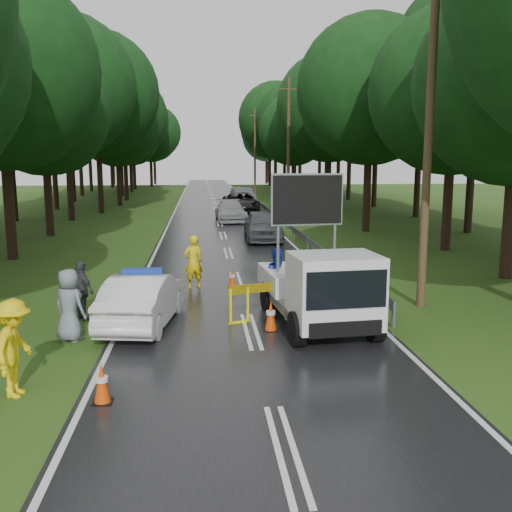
{
  "coord_description": "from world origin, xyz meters",
  "views": [
    {
      "loc": [
        -1.2,
        -13.81,
        4.33
      ],
      "look_at": [
        0.48,
        3.66,
        1.3
      ],
      "focal_mm": 40.0,
      "sensor_mm": 36.0,
      "label": 1
    }
  ],
  "objects": [
    {
      "name": "queue_car_third",
      "position": [
        1.91,
        31.41,
        0.81
      ],
      "size": [
        2.82,
        5.87,
        1.61
      ],
      "primitive_type": "imported",
      "rotation": [
        0.0,
        0.0,
        0.02
      ],
      "color": "black",
      "rests_on": "ground"
    },
    {
      "name": "utility_pole_mid",
      "position": [
        5.2,
        28.0,
        5.06
      ],
      "size": [
        1.4,
        0.24,
        10.0
      ],
      "color": "#4F3D24",
      "rests_on": "ground"
    },
    {
      "name": "cone_right",
      "position": [
        3.05,
        3.75,
        0.35
      ],
      "size": [
        0.34,
        0.34,
        0.71
      ],
      "color": "black",
      "rests_on": "ground"
    },
    {
      "name": "barrier",
      "position": [
        0.67,
        1.0,
        0.79
      ],
      "size": [
        2.42,
        0.84,
        1.05
      ],
      "rotation": [
        0.0,
        0.0,
        0.32
      ],
      "color": "#E7EF0D",
      "rests_on": "ground"
    },
    {
      "name": "cone_near_left",
      "position": [
        -3.01,
        -4.0,
        0.37
      ],
      "size": [
        0.36,
        0.36,
        0.76
      ],
      "color": "black",
      "rests_on": "ground"
    },
    {
      "name": "queue_car_second",
      "position": [
        0.8,
        25.41,
        0.71
      ],
      "size": [
        2.15,
        4.95,
        1.42
      ],
      "primitive_type": "imported",
      "rotation": [
        0.0,
        0.0,
        0.03
      ],
      "color": "gray",
      "rests_on": "ground"
    },
    {
      "name": "utility_pole_far",
      "position": [
        5.2,
        54.0,
        5.06
      ],
      "size": [
        1.4,
        0.24,
        10.0
      ],
      "color": "#4F3D24",
      "rests_on": "ground"
    },
    {
      "name": "bystander_mid",
      "position": [
        -4.43,
        1.5,
        0.81
      ],
      "size": [
        0.95,
        0.95,
        1.61
      ],
      "primitive_type": "imported",
      "rotation": [
        0.0,
        0.0,
        2.36
      ],
      "color": "#3C3E43",
      "rests_on": "ground"
    },
    {
      "name": "queue_car_fourth",
      "position": [
        2.6,
        38.39,
        0.82
      ],
      "size": [
        2.18,
        5.1,
        1.64
      ],
      "primitive_type": "imported",
      "rotation": [
        0.0,
        0.0,
        0.09
      ],
      "color": "#414249",
      "rests_on": "ground"
    },
    {
      "name": "work_truck",
      "position": [
        1.78,
        0.18,
        1.05
      ],
      "size": [
        2.59,
        5.03,
        3.87
      ],
      "rotation": [
        0.0,
        0.0,
        0.1
      ],
      "color": "gray",
      "rests_on": "ground"
    },
    {
      "name": "civilian",
      "position": [
        0.98,
        2.06,
        0.9
      ],
      "size": [
        1.08,
        1.0,
        1.79
      ],
      "primitive_type": "imported",
      "rotation": [
        0.0,
        0.0,
        0.47
      ],
      "color": "#182EA2",
      "rests_on": "ground"
    },
    {
      "name": "queue_car_first",
      "position": [
        2.03,
        15.95,
        0.81
      ],
      "size": [
        2.03,
        4.78,
        1.61
      ],
      "primitive_type": "imported",
      "rotation": [
        0.0,
        0.0,
        -0.03
      ],
      "color": "#42454A",
      "rests_on": "ground"
    },
    {
      "name": "utility_pole_near",
      "position": [
        5.2,
        2.0,
        5.06
      ],
      "size": [
        1.4,
        0.24,
        10.0
      ],
      "color": "#4F3D24",
      "rests_on": "ground"
    },
    {
      "name": "bystander_left",
      "position": [
        -4.64,
        -3.5,
        0.91
      ],
      "size": [
        0.79,
        1.24,
        1.82
      ],
      "primitive_type": "imported",
      "rotation": [
        0.0,
        0.0,
        1.48
      ],
      "color": "yellow",
      "rests_on": "ground"
    },
    {
      "name": "police_sedan",
      "position": [
        -2.74,
        0.79,
        0.69
      ],
      "size": [
        2.07,
        4.34,
        1.51
      ],
      "rotation": [
        0.0,
        0.0,
        2.99
      ],
      "color": "white",
      "rests_on": "ground"
    },
    {
      "name": "road",
      "position": [
        0.0,
        30.0,
        0.01
      ],
      "size": [
        7.0,
        140.0,
        0.02
      ],
      "primitive_type": "cube",
      "color": "black",
      "rests_on": "ground"
    },
    {
      "name": "cone_left_mid",
      "position": [
        -3.4,
        3.0,
        0.35
      ],
      "size": [
        0.34,
        0.34,
        0.72
      ],
      "color": "black",
      "rests_on": "ground"
    },
    {
      "name": "officer",
      "position": [
        -1.49,
        5.0,
        0.9
      ],
      "size": [
        0.77,
        0.63,
        1.8
      ],
      "primitive_type": "imported",
      "rotation": [
        0.0,
        0.0,
        3.49
      ],
      "color": "yellow",
      "rests_on": "ground"
    },
    {
      "name": "cone_far",
      "position": [
        -0.2,
        5.0,
        0.32
      ],
      "size": [
        0.31,
        0.31,
        0.66
      ],
      "color": "black",
      "rests_on": "ground"
    },
    {
      "name": "ground",
      "position": [
        0.0,
        0.0,
        0.0
      ],
      "size": [
        160.0,
        160.0,
        0.0
      ],
      "primitive_type": "plane",
      "color": "#294714",
      "rests_on": "ground"
    },
    {
      "name": "bystander_right",
      "position": [
        -4.37,
        -0.3,
        0.88
      ],
      "size": [
        1.02,
        0.93,
        1.75
      ],
      "primitive_type": "imported",
      "rotation": [
        0.0,
        0.0,
        2.56
      ],
      "color": "slate",
      "rests_on": "ground"
    },
    {
      "name": "guardrail",
      "position": [
        3.7,
        29.67,
        0.55
      ],
      "size": [
        0.12,
        60.06,
        0.7
      ],
      "color": "gray",
      "rests_on": "ground"
    },
    {
      "name": "cone_center",
      "position": [
        0.5,
        0.0,
        0.39
      ],
      "size": [
        0.38,
        0.38,
        0.8
      ],
      "color": "black",
      "rests_on": "ground"
    }
  ]
}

